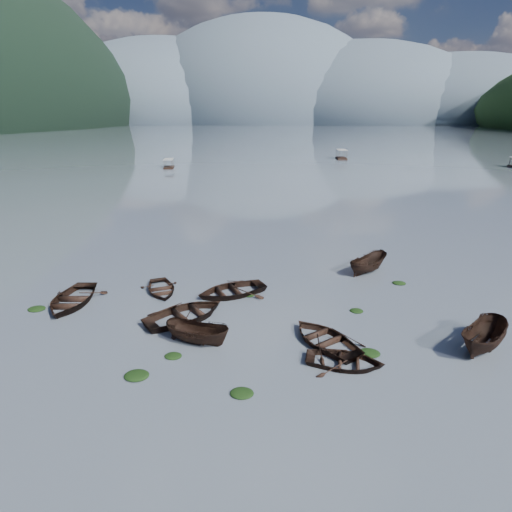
# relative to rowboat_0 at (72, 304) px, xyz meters

# --- Properties ---
(ground_plane) EXTENTS (2400.00, 2400.00, 0.00)m
(ground_plane) POSITION_rel_rowboat_0_xyz_m (11.90, -7.10, 0.00)
(ground_plane) COLOR slate
(haze_mtn_a) EXTENTS (520.00, 520.00, 280.00)m
(haze_mtn_a) POSITION_rel_rowboat_0_xyz_m (-248.10, 892.90, 0.00)
(haze_mtn_a) COLOR #475666
(haze_mtn_a) RESTS_ON ground
(haze_mtn_b) EXTENTS (520.00, 520.00, 340.00)m
(haze_mtn_b) POSITION_rel_rowboat_0_xyz_m (-48.10, 892.90, 0.00)
(haze_mtn_b) COLOR #475666
(haze_mtn_b) RESTS_ON ground
(haze_mtn_c) EXTENTS (520.00, 520.00, 260.00)m
(haze_mtn_c) POSITION_rel_rowboat_0_xyz_m (151.90, 892.90, 0.00)
(haze_mtn_c) COLOR #475666
(haze_mtn_c) RESTS_ON ground
(haze_mtn_d) EXTENTS (520.00, 520.00, 220.00)m
(haze_mtn_d) POSITION_rel_rowboat_0_xyz_m (331.90, 892.90, 0.00)
(haze_mtn_d) COLOR #475666
(haze_mtn_d) RESTS_ON ground
(rowboat_0) EXTENTS (4.01, 5.36, 1.06)m
(rowboat_0) POSITION_rel_rowboat_0_xyz_m (0.00, 0.00, 0.00)
(rowboat_0) COLOR black
(rowboat_0) RESTS_ON ground
(rowboat_1) EXTENTS (6.27, 6.15, 1.06)m
(rowboat_1) POSITION_rel_rowboat_0_xyz_m (8.08, -1.48, 0.00)
(rowboat_1) COLOR black
(rowboat_1) RESTS_ON ground
(rowboat_2) EXTENTS (4.04, 2.39, 1.47)m
(rowboat_2) POSITION_rel_rowboat_0_xyz_m (9.42, -4.09, 0.00)
(rowboat_2) COLOR black
(rowboat_2) RESTS_ON ground
(rowboat_3) EXTENTS (5.37, 5.58, 0.94)m
(rowboat_3) POSITION_rel_rowboat_0_xyz_m (16.40, -3.60, 0.00)
(rowboat_3) COLOR black
(rowboat_3) RESTS_ON ground
(rowboat_4) EXTENTS (4.21, 3.25, 0.81)m
(rowboat_4) POSITION_rel_rowboat_0_xyz_m (17.21, -5.61, 0.00)
(rowboat_4) COLOR black
(rowboat_4) RESTS_ON ground
(rowboat_5) EXTENTS (4.19, 4.45, 1.72)m
(rowboat_5) POSITION_rel_rowboat_0_xyz_m (24.74, -3.54, 0.00)
(rowboat_5) COLOR black
(rowboat_5) RESTS_ON ground
(rowboat_6) EXTENTS (4.18, 4.70, 0.81)m
(rowboat_6) POSITION_rel_rowboat_0_xyz_m (5.33, 2.37, 0.00)
(rowboat_6) COLOR black
(rowboat_6) RESTS_ON ground
(rowboat_7) EXTENTS (6.06, 5.57, 1.02)m
(rowboat_7) POSITION_rel_rowboat_0_xyz_m (10.38, 2.35, 0.00)
(rowboat_7) COLOR black
(rowboat_7) RESTS_ON ground
(rowboat_8) EXTENTS (4.11, 4.16, 1.64)m
(rowboat_8) POSITION_rel_rowboat_0_xyz_m (20.67, 7.52, 0.00)
(rowboat_8) COLOR black
(rowboat_8) RESTS_ON ground
(weed_clump_0) EXTENTS (1.20, 0.99, 0.26)m
(weed_clump_0) POSITION_rel_rowboat_0_xyz_m (7.17, -7.38, 0.00)
(weed_clump_0) COLOR black
(weed_clump_0) RESTS_ON ground
(weed_clump_1) EXTENTS (0.91, 0.73, 0.20)m
(weed_clump_1) POSITION_rel_rowboat_0_xyz_m (8.44, -5.58, 0.00)
(weed_clump_1) COLOR black
(weed_clump_1) RESTS_ON ground
(weed_clump_2) EXTENTS (1.08, 0.87, 0.23)m
(weed_clump_2) POSITION_rel_rowboat_0_xyz_m (12.34, -8.24, 0.00)
(weed_clump_2) COLOR black
(weed_clump_2) RESTS_ON ground
(weed_clump_3) EXTENTS (0.87, 0.73, 0.19)m
(weed_clump_3) POSITION_rel_rowboat_0_xyz_m (18.72, 0.39, 0.00)
(weed_clump_3) COLOR black
(weed_clump_3) RESTS_ON ground
(weed_clump_4) EXTENTS (1.17, 0.93, 0.24)m
(weed_clump_4) POSITION_rel_rowboat_0_xyz_m (18.61, -4.50, 0.00)
(weed_clump_4) COLOR black
(weed_clump_4) RESTS_ON ground
(weed_clump_5) EXTENTS (1.13, 0.91, 0.24)m
(weed_clump_5) POSITION_rel_rowboat_0_xyz_m (-1.82, -1.04, 0.00)
(weed_clump_5) COLOR black
(weed_clump_5) RESTS_ON ground
(weed_clump_6) EXTENTS (0.87, 0.73, 0.18)m
(weed_clump_6) POSITION_rel_rowboat_0_xyz_m (11.58, 2.25, 0.00)
(weed_clump_6) COLOR black
(weed_clump_6) RESTS_ON ground
(weed_clump_7) EXTENTS (1.00, 0.80, 0.22)m
(weed_clump_7) POSITION_rel_rowboat_0_xyz_m (22.60, 5.23, 0.00)
(weed_clump_7) COLOR black
(weed_clump_7) RESTS_ON ground
(pontoon_left) EXTENTS (3.32, 5.79, 2.09)m
(pontoon_left) POSITION_rel_rowboat_0_xyz_m (-15.26, 74.65, 0.00)
(pontoon_left) COLOR black
(pontoon_left) RESTS_ON ground
(pontoon_centre) EXTENTS (2.88, 6.75, 2.58)m
(pontoon_centre) POSITION_rel_rowboat_0_xyz_m (29.79, 101.69, 0.00)
(pontoon_centre) COLOR black
(pontoon_centre) RESTS_ON ground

